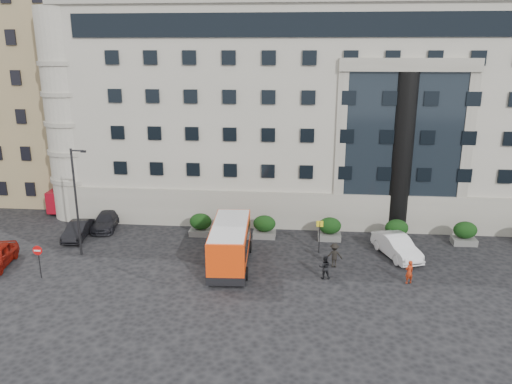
# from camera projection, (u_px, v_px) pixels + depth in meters

# --- Properties ---
(ground) EXTENTS (120.00, 120.00, 0.00)m
(ground) POSITION_uv_depth(u_px,v_px,m) (237.00, 279.00, 32.96)
(ground) COLOR black
(ground) RESTS_ON ground
(civic_building) EXTENTS (44.00, 24.00, 18.00)m
(civic_building) POSITION_uv_depth(u_px,v_px,m) (322.00, 106.00, 50.94)
(civic_building) COLOR #A7A393
(civic_building) RESTS_ON ground
(entrance_column) EXTENTS (1.80, 1.80, 13.00)m
(entrance_column) POSITION_uv_depth(u_px,v_px,m) (402.00, 155.00, 39.90)
(entrance_column) COLOR black
(entrance_column) RESTS_ON ground
(apartment_near) EXTENTS (14.00, 14.00, 20.00)m
(apartment_near) POSITION_uv_depth(u_px,v_px,m) (31.00, 95.00, 51.47)
(apartment_near) COLOR #988058
(apartment_near) RESTS_ON ground
(apartment_far) EXTENTS (13.00, 13.00, 22.00)m
(apartment_far) POSITION_uv_depth(u_px,v_px,m) (78.00, 76.00, 68.67)
(apartment_far) COLOR olive
(apartment_far) RESTS_ON ground
(hedge_a) EXTENTS (1.80, 1.26, 1.84)m
(hedge_a) POSITION_uv_depth(u_px,v_px,m) (201.00, 224.00, 40.52)
(hedge_a) COLOR #5E5E5B
(hedge_a) RESTS_ON ground
(hedge_b) EXTENTS (1.80, 1.26, 1.84)m
(hedge_b) POSITION_uv_depth(u_px,v_px,m) (264.00, 226.00, 40.05)
(hedge_b) COLOR #5E5E5B
(hedge_b) RESTS_ON ground
(hedge_c) EXTENTS (1.80, 1.26, 1.84)m
(hedge_c) POSITION_uv_depth(u_px,v_px,m) (330.00, 229.00, 39.57)
(hedge_c) COLOR #5E5E5B
(hedge_c) RESTS_ON ground
(hedge_d) EXTENTS (1.80, 1.26, 1.84)m
(hedge_d) POSITION_uv_depth(u_px,v_px,m) (396.00, 231.00, 39.10)
(hedge_d) COLOR #5E5E5B
(hedge_d) RESTS_ON ground
(hedge_e) EXTENTS (1.80, 1.26, 1.84)m
(hedge_e) POSITION_uv_depth(u_px,v_px,m) (465.00, 233.00, 38.63)
(hedge_e) COLOR #5E5E5B
(hedge_e) RESTS_ON ground
(street_lamp) EXTENTS (1.16, 0.18, 8.00)m
(street_lamp) POSITION_uv_depth(u_px,v_px,m) (77.00, 198.00, 35.69)
(street_lamp) COLOR #262628
(street_lamp) RESTS_ON ground
(bus_stop_sign) EXTENTS (0.50, 0.08, 2.52)m
(bus_stop_sign) POSITION_uv_depth(u_px,v_px,m) (320.00, 231.00, 36.75)
(bus_stop_sign) COLOR #262628
(bus_stop_sign) RESTS_ON ground
(no_entry_sign) EXTENTS (0.64, 0.16, 2.32)m
(no_entry_sign) POSITION_uv_depth(u_px,v_px,m) (38.00, 255.00, 32.68)
(no_entry_sign) COLOR #262628
(no_entry_sign) RESTS_ON ground
(minibus) EXTENTS (3.02, 7.31, 3.00)m
(minibus) POSITION_uv_depth(u_px,v_px,m) (230.00, 243.00, 34.70)
(minibus) COLOR #F03D0B
(minibus) RESTS_ON ground
(red_truck) EXTENTS (3.00, 6.07, 3.22)m
(red_truck) POSITION_uv_depth(u_px,v_px,m) (74.00, 191.00, 47.42)
(red_truck) COLOR maroon
(red_truck) RESTS_ON ground
(parked_car_b) EXTENTS (1.75, 4.19, 1.35)m
(parked_car_b) POSITION_uv_depth(u_px,v_px,m) (78.00, 230.00, 39.96)
(parked_car_b) COLOR black
(parked_car_b) RESTS_ON ground
(parked_car_c) EXTENTS (2.51, 4.76, 1.31)m
(parked_car_c) POSITION_uv_depth(u_px,v_px,m) (106.00, 221.00, 42.16)
(parked_car_c) COLOR black
(parked_car_c) RESTS_ON ground
(parked_car_d) EXTENTS (2.14, 4.62, 1.28)m
(parked_car_d) POSITION_uv_depth(u_px,v_px,m) (88.00, 203.00, 46.99)
(parked_car_d) COLOR black
(parked_car_d) RESTS_ON ground
(white_taxi) EXTENTS (3.27, 5.18, 1.61)m
(white_taxi) POSITION_uv_depth(u_px,v_px,m) (397.00, 246.00, 36.37)
(white_taxi) COLOR white
(white_taxi) RESTS_ON ground
(pedestrian_a) EXTENTS (0.69, 0.59, 1.59)m
(pedestrian_a) POSITION_uv_depth(u_px,v_px,m) (409.00, 272.00, 32.21)
(pedestrian_a) COLOR #A72B10
(pedestrian_a) RESTS_ON ground
(pedestrian_b) EXTENTS (0.80, 0.63, 1.61)m
(pedestrian_b) POSITION_uv_depth(u_px,v_px,m) (325.00, 267.00, 32.91)
(pedestrian_b) COLOR black
(pedestrian_b) RESTS_ON ground
(pedestrian_c) EXTENTS (1.13, 0.65, 1.75)m
(pedestrian_c) POSITION_uv_depth(u_px,v_px,m) (334.00, 255.00, 34.64)
(pedestrian_c) COLOR black
(pedestrian_c) RESTS_ON ground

